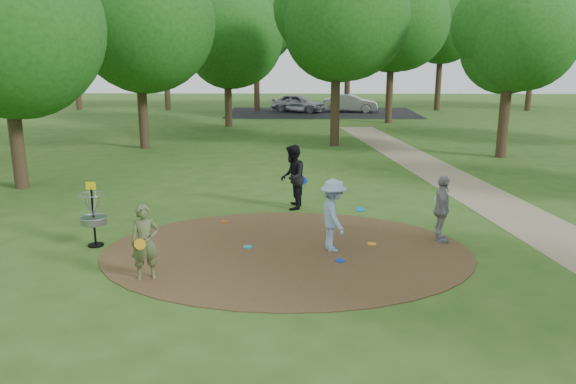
{
  "coord_description": "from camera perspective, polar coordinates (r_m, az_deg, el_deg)",
  "views": [
    {
      "loc": [
        0.25,
        -12.08,
        4.43
      ],
      "look_at": [
        0.0,
        1.2,
        1.1
      ],
      "focal_mm": 35.0,
      "sensor_mm": 36.0,
      "label": 1
    }
  ],
  "objects": [
    {
      "name": "player_observer_with_disc",
      "position": [
        11.48,
        -14.32,
        -4.98
      ],
      "size": [
        0.65,
        0.53,
        1.54
      ],
      "color": "#515E36",
      "rests_on": "ground"
    },
    {
      "name": "parking_lot",
      "position": [
        42.35,
        3.47,
        8.04
      ],
      "size": [
        14.0,
        8.0,
        0.01
      ],
      "primitive_type": "cube",
      "color": "black",
      "rests_on": "ground"
    },
    {
      "name": "disc_golf_basket",
      "position": [
        13.73,
        -19.21,
        -1.74
      ],
      "size": [
        0.63,
        0.63,
        1.54
      ],
      "color": "black",
      "rests_on": "ground"
    },
    {
      "name": "disc_ground_blue",
      "position": [
        12.31,
        5.29,
        -6.94
      ],
      "size": [
        0.22,
        0.22,
        0.02
      ],
      "primitive_type": "cylinder",
      "color": "#0C35CD",
      "rests_on": "dirt_clearing"
    },
    {
      "name": "car_left",
      "position": [
        42.74,
        1.03,
        9.02
      ],
      "size": [
        4.29,
        3.09,
        1.36
      ],
      "primitive_type": "imported",
      "rotation": [
        0.0,
        0.0,
        1.15
      ],
      "color": "#98999F",
      "rests_on": "ground"
    },
    {
      "name": "ground",
      "position": [
        12.87,
        -0.1,
        -6.06
      ],
      "size": [
        100.0,
        100.0,
        0.0
      ],
      "primitive_type": "plane",
      "color": "#2D5119",
      "rests_on": "ground"
    },
    {
      "name": "player_waiting_with_disc",
      "position": [
        13.75,
        15.37,
        -1.69
      ],
      "size": [
        0.51,
        0.99,
        1.62
      ],
      "color": "gray",
      "rests_on": "ground"
    },
    {
      "name": "footpath",
      "position": [
        16.03,
        24.02,
        -3.21
      ],
      "size": [
        7.55,
        39.89,
        0.01
      ],
      "primitive_type": "cube",
      "rotation": [
        0.0,
        0.0,
        0.14
      ],
      "color": "#8C7A5B",
      "rests_on": "ground"
    },
    {
      "name": "player_walking_with_disc",
      "position": [
        16.09,
        0.46,
        1.52
      ],
      "size": [
        0.82,
        0.97,
        1.87
      ],
      "color": "black",
      "rests_on": "ground"
    },
    {
      "name": "disc_ground_cyan",
      "position": [
        13.11,
        -4.12,
        -5.57
      ],
      "size": [
        0.22,
        0.22,
        0.02
      ],
      "primitive_type": "cylinder",
      "color": "#1697B3",
      "rests_on": "dirt_clearing"
    },
    {
      "name": "dirt_clearing",
      "position": [
        12.87,
        -0.1,
        -6.02
      ],
      "size": [
        8.4,
        8.4,
        0.02
      ],
      "primitive_type": "cylinder",
      "color": "#47301C",
      "rests_on": "ground"
    },
    {
      "name": "car_right",
      "position": [
        42.94,
        6.35,
        8.95
      ],
      "size": [
        4.18,
        1.81,
        1.34
      ],
      "primitive_type": "imported",
      "rotation": [
        0.0,
        0.0,
        1.47
      ],
      "color": "#96979C",
      "rests_on": "ground"
    },
    {
      "name": "disc_ground_red",
      "position": [
        15.07,
        -6.48,
        -3.01
      ],
      "size": [
        0.22,
        0.22,
        0.02
      ],
      "primitive_type": "cylinder",
      "color": "#BD4112",
      "rests_on": "dirt_clearing"
    },
    {
      "name": "player_throwing_with_disc",
      "position": [
        12.73,
        4.62,
        -2.38
      ],
      "size": [
        1.15,
        1.2,
        1.67
      ],
      "color": "#90B1D6",
      "rests_on": "ground"
    },
    {
      "name": "disc_ground_orange",
      "position": [
        13.43,
        8.5,
        -5.22
      ],
      "size": [
        0.22,
        0.22,
        0.02
      ],
      "primitive_type": "cylinder",
      "color": "orange",
      "rests_on": "dirt_clearing"
    },
    {
      "name": "tree_ring",
      "position": [
        22.13,
        2.25,
        16.07
      ],
      "size": [
        36.88,
        45.28,
        9.02
      ],
      "color": "#332316",
      "rests_on": "ground"
    }
  ]
}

